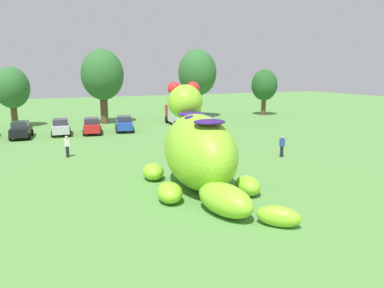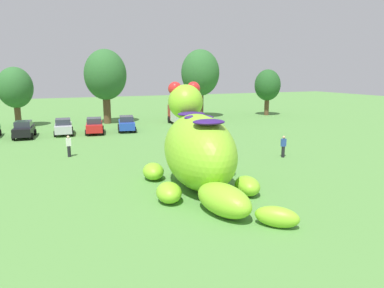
{
  "view_description": "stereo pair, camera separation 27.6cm",
  "coord_description": "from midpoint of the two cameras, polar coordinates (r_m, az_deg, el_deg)",
  "views": [
    {
      "loc": [
        -8.23,
        -17.87,
        6.6
      ],
      "look_at": [
        0.1,
        1.25,
        2.36
      ],
      "focal_mm": 33.23,
      "sensor_mm": 36.0,
      "label": 1
    },
    {
      "loc": [
        -7.98,
        -17.98,
        6.6
      ],
      "look_at": [
        0.1,
        1.25,
        2.36
      ],
      "focal_mm": 33.23,
      "sensor_mm": 36.0,
      "label": 2
    }
  ],
  "objects": [
    {
      "name": "tree_centre_left",
      "position": [
        52.35,
        1.49,
        11.28
      ],
      "size": [
        5.52,
        5.52,
        9.79
      ],
      "color": "brown",
      "rests_on": "ground"
    },
    {
      "name": "box_truck",
      "position": [
        44.56,
        -1.55,
        5.05
      ],
      "size": [
        2.96,
        6.59,
        2.95
      ],
      "color": "#B2231E",
      "rests_on": "ground"
    },
    {
      "name": "car_red",
      "position": [
        40.15,
        -15.2,
        2.87
      ],
      "size": [
        2.38,
        4.3,
        1.72
      ],
      "color": "red",
      "rests_on": "ground"
    },
    {
      "name": "car_blue",
      "position": [
        41.01,
        -10.27,
        3.27
      ],
      "size": [
        2.47,
        4.34,
        1.72
      ],
      "color": "#2347B7",
      "rests_on": "ground"
    },
    {
      "name": "spectator_wandering",
      "position": [
        29.32,
        2.97,
        0.17
      ],
      "size": [
        0.38,
        0.26,
        1.71
      ],
      "color": "#726656",
      "rests_on": "ground"
    },
    {
      "name": "spectator_by_cars",
      "position": [
        27.52,
        2.4,
        -0.57
      ],
      "size": [
        0.38,
        0.26,
        1.71
      ],
      "color": "#2D334C",
      "rests_on": "ground"
    },
    {
      "name": "tree_centre",
      "position": [
        56.37,
        12.16,
        9.18
      ],
      "size": [
        3.94,
        3.94,
        6.99
      ],
      "color": "brown",
      "rests_on": "ground"
    },
    {
      "name": "spectator_near_inflatable",
      "position": [
        28.77,
        14.72,
        -0.41
      ],
      "size": [
        0.38,
        0.26,
        1.71
      ],
      "color": "black",
      "rests_on": "ground"
    },
    {
      "name": "spectator_far_side",
      "position": [
        29.55,
        -18.92,
        -0.35
      ],
      "size": [
        0.38,
        0.26,
        1.71
      ],
      "color": "black",
      "rests_on": "ground"
    },
    {
      "name": "car_silver",
      "position": [
        40.37,
        -19.76,
        2.64
      ],
      "size": [
        2.14,
        4.2,
        1.72
      ],
      "color": "#B7BABF",
      "rests_on": "ground"
    },
    {
      "name": "tree_left",
      "position": [
        47.83,
        -26.36,
        8.06
      ],
      "size": [
        4.06,
        4.06,
        7.21
      ],
      "color": "brown",
      "rests_on": "ground"
    },
    {
      "name": "spectator_mid_field",
      "position": [
        40.33,
        1.66,
        3.3
      ],
      "size": [
        0.38,
        0.26,
        1.71
      ],
      "color": "#726656",
      "rests_on": "ground"
    },
    {
      "name": "ground_plane",
      "position": [
        20.75,
        1.46,
        -7.05
      ],
      "size": [
        160.0,
        160.0,
        0.0
      ],
      "primitive_type": "plane",
      "color": "#568E42"
    },
    {
      "name": "tree_mid_left",
      "position": [
        47.35,
        -13.56,
        10.67
      ],
      "size": [
        5.32,
        5.32,
        9.45
      ],
      "color": "brown",
      "rests_on": "ground"
    },
    {
      "name": "giant_inflatable_creature",
      "position": [
        20.42,
        1.54,
        -0.99
      ],
      "size": [
        6.62,
        11.94,
        5.99
      ],
      "color": "#8CD12D",
      "rests_on": "ground"
    },
    {
      "name": "car_black",
      "position": [
        39.98,
        -25.18,
        2.14
      ],
      "size": [
        2.25,
        4.25,
        1.72
      ],
      "color": "black",
      "rests_on": "ground"
    }
  ]
}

